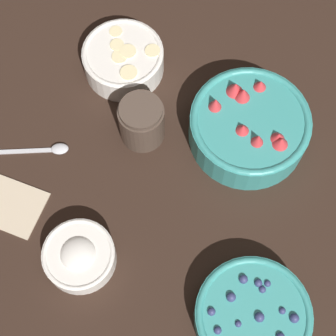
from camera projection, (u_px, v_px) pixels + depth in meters
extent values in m
plane|color=black|center=(202.00, 183.00, 0.99)|extent=(4.00, 4.00, 0.00)
cylinder|color=teal|center=(249.00, 128.00, 0.99)|extent=(0.21, 0.21, 0.07)
torus|color=teal|center=(251.00, 121.00, 0.97)|extent=(0.21, 0.21, 0.01)
cylinder|color=red|center=(250.00, 123.00, 0.98)|extent=(0.17, 0.17, 0.02)
cone|color=red|center=(235.00, 88.00, 0.98)|extent=(0.05, 0.05, 0.03)
cone|color=red|center=(242.00, 93.00, 0.97)|extent=(0.04, 0.04, 0.03)
cone|color=red|center=(215.00, 104.00, 0.96)|extent=(0.04, 0.04, 0.03)
cone|color=red|center=(258.00, 140.00, 0.94)|extent=(0.03, 0.03, 0.03)
cone|color=red|center=(281.00, 142.00, 0.94)|extent=(0.05, 0.05, 0.02)
cone|color=red|center=(278.00, 137.00, 0.94)|extent=(0.04, 0.04, 0.02)
cone|color=red|center=(243.00, 129.00, 0.95)|extent=(0.03, 0.03, 0.02)
cone|color=red|center=(260.00, 85.00, 0.98)|extent=(0.03, 0.03, 0.02)
cylinder|color=teal|center=(252.00, 317.00, 0.88)|extent=(0.18, 0.18, 0.05)
torus|color=teal|center=(254.00, 315.00, 0.86)|extent=(0.18, 0.18, 0.01)
cylinder|color=navy|center=(253.00, 315.00, 0.87)|extent=(0.15, 0.15, 0.01)
sphere|color=navy|center=(267.00, 284.00, 0.88)|extent=(0.01, 0.01, 0.01)
sphere|color=navy|center=(282.00, 311.00, 0.86)|extent=(0.01, 0.01, 0.01)
sphere|color=navy|center=(218.00, 330.00, 0.85)|extent=(0.01, 0.01, 0.01)
sphere|color=navy|center=(211.00, 312.00, 0.86)|extent=(0.01, 0.01, 0.01)
sphere|color=navy|center=(259.00, 317.00, 0.85)|extent=(0.02, 0.02, 0.02)
sphere|color=navy|center=(243.00, 279.00, 0.88)|extent=(0.01, 0.01, 0.01)
sphere|color=navy|center=(258.00, 283.00, 0.88)|extent=(0.01, 0.01, 0.01)
sphere|color=navy|center=(231.00, 297.00, 0.87)|extent=(0.02, 0.02, 0.02)
sphere|color=navy|center=(238.00, 324.00, 0.85)|extent=(0.01, 0.01, 0.01)
sphere|color=navy|center=(294.00, 318.00, 0.85)|extent=(0.02, 0.02, 0.02)
sphere|color=navy|center=(262.00, 290.00, 0.87)|extent=(0.01, 0.01, 0.01)
cylinder|color=white|center=(124.00, 60.00, 1.06)|extent=(0.15, 0.15, 0.05)
torus|color=white|center=(123.00, 53.00, 1.04)|extent=(0.15, 0.15, 0.01)
cylinder|color=beige|center=(123.00, 56.00, 1.04)|extent=(0.12, 0.12, 0.02)
cylinder|color=beige|center=(116.00, 32.00, 1.05)|extent=(0.02, 0.02, 0.00)
cylinder|color=beige|center=(117.00, 45.00, 1.04)|extent=(0.03, 0.03, 0.01)
cylinder|color=beige|center=(153.00, 51.00, 1.03)|extent=(0.03, 0.03, 0.01)
cylinder|color=beige|center=(128.00, 52.00, 1.03)|extent=(0.03, 0.03, 0.01)
cylinder|color=beige|center=(120.00, 57.00, 1.03)|extent=(0.03, 0.03, 0.00)
cylinder|color=beige|center=(129.00, 73.00, 1.02)|extent=(0.03, 0.03, 0.01)
cylinder|color=white|center=(80.00, 257.00, 0.92)|extent=(0.12, 0.12, 0.04)
torus|color=white|center=(78.00, 254.00, 0.90)|extent=(0.12, 0.12, 0.01)
cylinder|color=white|center=(79.00, 255.00, 0.91)|extent=(0.09, 0.09, 0.01)
ellipsoid|color=white|center=(78.00, 254.00, 0.90)|extent=(0.06, 0.06, 0.03)
cylinder|color=#4C3D33|center=(142.00, 123.00, 0.99)|extent=(0.08, 0.08, 0.08)
cylinder|color=#3D2316|center=(142.00, 124.00, 1.00)|extent=(0.07, 0.07, 0.06)
cylinder|color=#4C3D33|center=(141.00, 110.00, 0.95)|extent=(0.07, 0.07, 0.01)
cube|color=beige|center=(5.00, 203.00, 0.97)|extent=(0.14, 0.10, 0.01)
cube|color=silver|center=(23.00, 151.00, 1.01)|extent=(0.10, 0.06, 0.01)
ellipsoid|color=silver|center=(60.00, 149.00, 1.01)|extent=(0.04, 0.04, 0.01)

